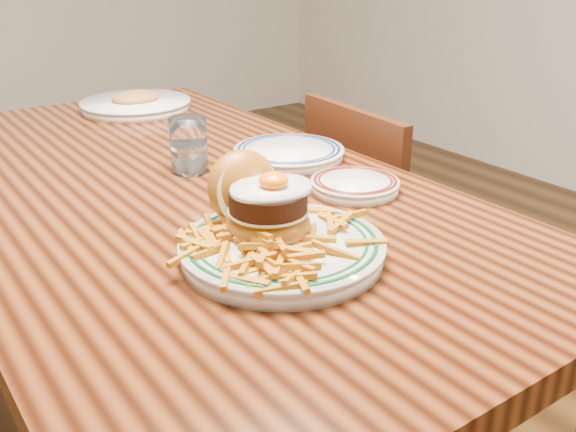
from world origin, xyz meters
TOP-DOWN VIEW (x-y plane):
  - table at (0.00, 0.00)m, footprint 0.85×1.60m
  - chair_right at (0.60, 0.02)m, footprint 0.41×0.41m
  - main_plate at (-0.01, -0.38)m, footprint 0.31×0.32m
  - side_plate at (0.26, -0.25)m, footprint 0.17×0.17m
  - rear_plate at (0.27, -0.01)m, footprint 0.24×0.24m
  - water_glass at (0.06, 0.04)m, footprint 0.08×0.08m
  - far_plate at (0.17, 0.59)m, footprint 0.31×0.31m

SIDE VIEW (x-z plane):
  - chair_right at x=0.60m, z-range 0.03..0.85m
  - table at x=0.00m, z-range 0.29..1.04m
  - rear_plate at x=0.27m, z-range 0.75..0.78m
  - side_plate at x=0.26m, z-range 0.75..0.78m
  - far_plate at x=0.17m, z-range 0.74..0.80m
  - main_plate at x=-0.01m, z-range 0.72..0.86m
  - water_glass at x=0.06m, z-range 0.74..0.86m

